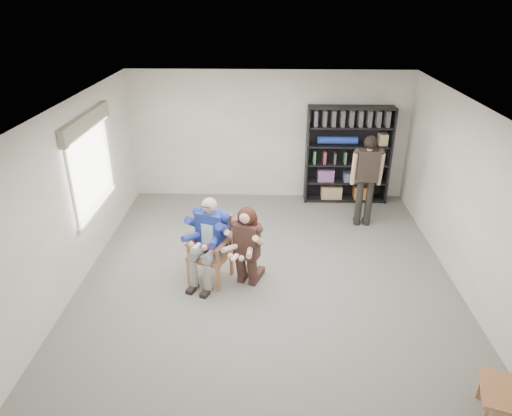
# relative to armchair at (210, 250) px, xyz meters

# --- Properties ---
(room_shell) EXTENTS (6.00, 7.00, 2.80)m
(room_shell) POSITION_rel_armchair_xyz_m (0.92, -0.09, 0.85)
(room_shell) COLOR beige
(room_shell) RESTS_ON ground
(floor) EXTENTS (6.00, 7.00, 0.01)m
(floor) POSITION_rel_armchair_xyz_m (0.92, -0.09, -0.55)
(floor) COLOR slate
(floor) RESTS_ON ground
(window_left) EXTENTS (0.16, 2.00, 1.75)m
(window_left) POSITION_rel_armchair_xyz_m (-2.03, 0.91, 1.08)
(window_left) COLOR white
(window_left) RESTS_ON room_shell
(armchair) EXTENTS (0.82, 0.81, 1.11)m
(armchair) POSITION_rel_armchair_xyz_m (0.00, 0.00, 0.00)
(armchair) COLOR #A86632
(armchair) RESTS_ON floor
(seated_man) EXTENTS (0.89, 1.03, 1.44)m
(seated_man) POSITION_rel_armchair_xyz_m (0.00, 0.00, 0.17)
(seated_man) COLOR navy
(seated_man) RESTS_ON floor
(kneeling_woman) EXTENTS (0.84, 1.03, 1.32)m
(kneeling_woman) POSITION_rel_armchair_xyz_m (0.58, -0.12, 0.11)
(kneeling_woman) COLOR #33211B
(kneeling_woman) RESTS_ON floor
(bookshelf) EXTENTS (1.80, 0.38, 2.10)m
(bookshelf) POSITION_rel_armchair_xyz_m (2.62, 3.19, 0.50)
(bookshelf) COLOR black
(bookshelf) RESTS_ON floor
(standing_man) EXTENTS (0.57, 0.32, 1.83)m
(standing_man) POSITION_rel_armchair_xyz_m (2.80, 2.00, 0.36)
(standing_man) COLOR black
(standing_man) RESTS_ON floor
(side_table) EXTENTS (0.75, 0.75, 0.41)m
(side_table) POSITION_rel_armchair_xyz_m (3.52, -2.59, -0.35)
(side_table) COLOR #A86632
(side_table) RESTS_ON floor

